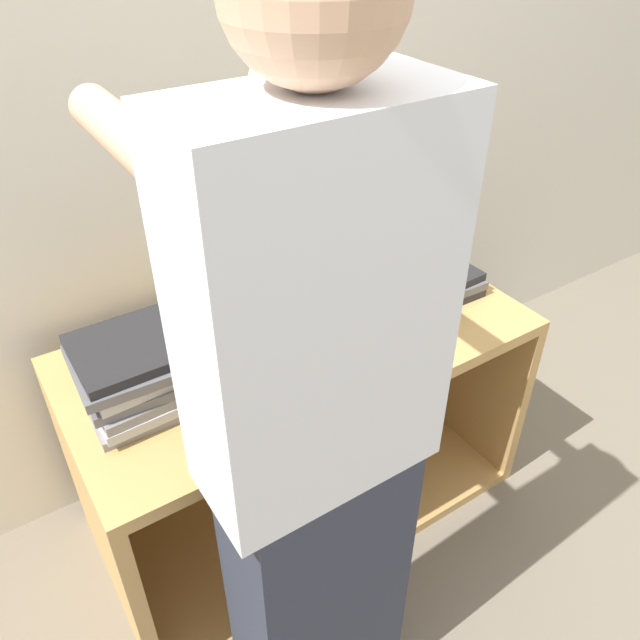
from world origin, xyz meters
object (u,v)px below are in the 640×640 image
laptop_open (292,316)px  laptop_stack_left (160,366)px  person (314,447)px  laptop_stack_right (414,285)px

laptop_open → laptop_stack_left: laptop_open is taller
laptop_stack_left → person: (0.11, -0.50, 0.11)m
laptop_open → person: person is taller
laptop_stack_right → laptop_open: bearing=173.4°
person → laptop_open: bearing=63.1°
laptop_stack_right → person: size_ratio=0.22×
laptop_stack_right → person: bearing=-143.2°
laptop_open → laptop_stack_right: size_ratio=0.96×
laptop_stack_left → person: bearing=-77.6°
laptop_stack_left → laptop_stack_right: (0.77, 0.00, -0.05)m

